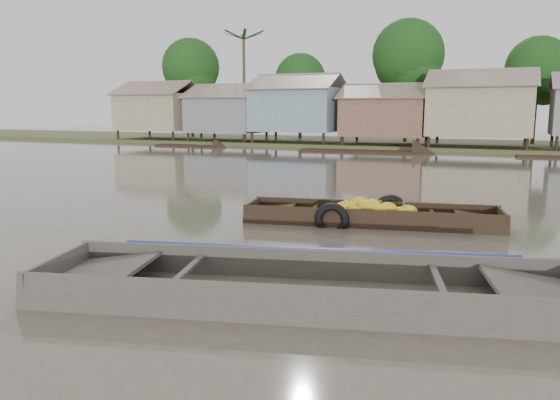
% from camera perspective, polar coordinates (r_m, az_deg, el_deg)
% --- Properties ---
extents(ground, '(120.00, 120.00, 0.00)m').
position_cam_1_polar(ground, '(10.99, -1.26, -5.38)').
color(ground, '#534A3F').
rests_on(ground, ground).
extents(riverbank, '(120.00, 12.47, 10.22)m').
position_cam_1_polar(riverbank, '(41.59, 21.09, 9.30)').
color(riverbank, '#384723').
rests_on(riverbank, ground).
extents(banana_boat, '(6.43, 2.53, 0.88)m').
position_cam_1_polar(banana_boat, '(13.79, 9.09, -1.63)').
color(banana_boat, black).
rests_on(banana_boat, ground).
extents(viewer_boat, '(8.44, 4.02, 0.66)m').
position_cam_1_polar(viewer_boat, '(8.33, 3.05, -9.80)').
color(viewer_boat, '#403C36').
rests_on(viewer_boat, ground).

